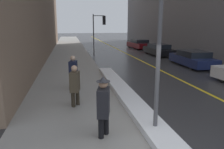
{
  "coord_description": "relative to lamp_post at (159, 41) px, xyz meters",
  "views": [
    {
      "loc": [
        -2.08,
        -4.46,
        3.01
      ],
      "look_at": [
        -0.4,
        4.0,
        1.05
      ],
      "focal_mm": 35.0,
      "sensor_mm": 36.0,
      "label": 1
    }
  ],
  "objects": [
    {
      "name": "pedestrian_trailing",
      "position": [
        -2.16,
        2.57,
        -1.73
      ],
      "size": [
        0.41,
        0.57,
        1.57
      ],
      "rotation": [
        0.0,
        0.0,
        -1.82
      ],
      "color": "#2A241B",
      "rests_on": "ground"
    },
    {
      "name": "traffic_light_near",
      "position": [
        0.9,
        17.27,
        0.35
      ],
      "size": [
        1.31,
        0.32,
        4.08
      ],
      "rotation": [
        0.0,
        0.0,
        -0.03
      ],
      "color": "#515156",
      "rests_on": "ground"
    },
    {
      "name": "sidewalk_slab",
      "position": [
        -2.25,
        14.07,
        -2.6
      ],
      "size": [
        4.0,
        80.0,
        0.01
      ],
      "color": "gray",
      "rests_on": "ground"
    },
    {
      "name": "lamp_post",
      "position": [
        0.0,
        0.0,
        0.0
      ],
      "size": [
        0.28,
        0.28,
        4.28
      ],
      "color": "#515156",
      "rests_on": "ground"
    },
    {
      "name": "parked_car_maroon",
      "position": [
        6.74,
        22.1,
        -2.04
      ],
      "size": [
        2.17,
        4.63,
        1.17
      ],
      "rotation": [
        0.0,
        0.0,
        1.66
      ],
      "color": "#600F14",
      "rests_on": "ground"
    },
    {
      "name": "parked_car_black",
      "position": [
        6.67,
        15.56,
        -2.06
      ],
      "size": [
        1.73,
        4.62,
        1.13
      ],
      "rotation": [
        0.0,
        0.0,
        1.58
      ],
      "color": "black",
      "rests_on": "ground"
    },
    {
      "name": "snow_bank_curb",
      "position": [
        -0.01,
        3.63,
        -2.5
      ],
      "size": [
        0.78,
        10.16,
        0.22
      ],
      "color": "white",
      "rests_on": "ground"
    },
    {
      "name": "road_centre_stripe",
      "position": [
        3.75,
        14.07,
        -2.6
      ],
      "size": [
        0.16,
        80.0,
        0.0
      ],
      "color": "gold",
      "rests_on": "ground"
    },
    {
      "name": "parked_car_navy",
      "position": [
        6.73,
        9.27,
        -2.05
      ],
      "size": [
        1.88,
        4.42,
        1.16
      ],
      "rotation": [
        0.0,
        0.0,
        1.54
      ],
      "color": "navy",
      "rests_on": "ground"
    },
    {
      "name": "pedestrian_in_fedora",
      "position": [
        -1.48,
        0.07,
        -1.67
      ],
      "size": [
        0.43,
        0.59,
        1.71
      ],
      "rotation": [
        0.0,
        0.0,
        -1.82
      ],
      "color": "black",
      "rests_on": "ground"
    },
    {
      "name": "pedestrian_in_glasses",
      "position": [
        -2.16,
        4.77,
        -1.7
      ],
      "size": [
        0.43,
        0.76,
        1.63
      ],
      "rotation": [
        0.0,
        0.0,
        -1.82
      ],
      "color": "black",
      "rests_on": "ground"
    }
  ]
}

